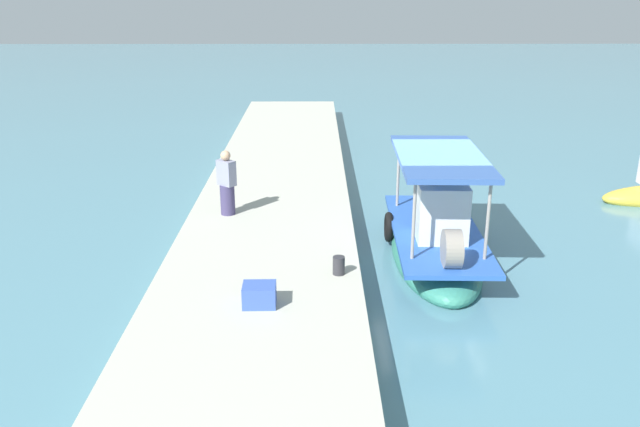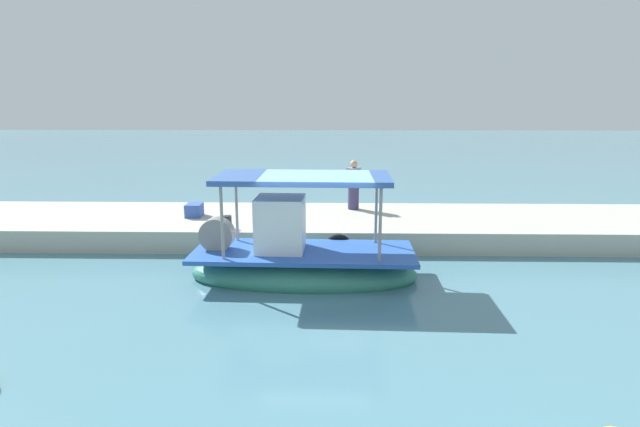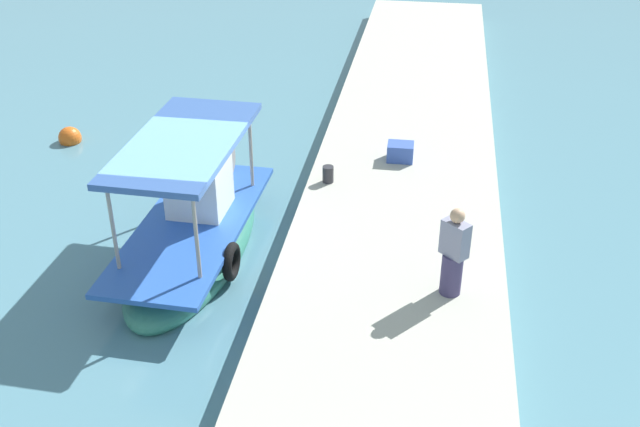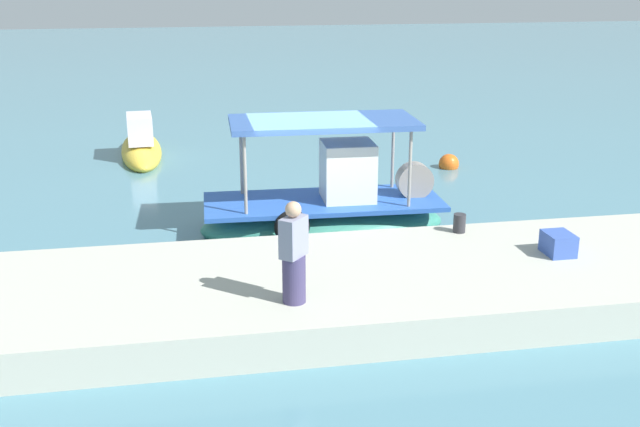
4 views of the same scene
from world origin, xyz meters
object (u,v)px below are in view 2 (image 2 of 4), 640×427
main_fishing_boat (300,260)px  mooring_bollard (227,222)px  fisherman_near_bollard (354,187)px  cargo_crate (194,210)px

main_fishing_boat → mooring_bollard: bearing=-46.6°
fisherman_near_bollard → cargo_crate: 5.15m
main_fishing_boat → mooring_bollard: size_ratio=14.83×
mooring_bollard → cargo_crate: cargo_crate is taller
fisherman_near_bollard → mooring_bollard: size_ratio=4.43×
main_fishing_boat → fisherman_near_bollard: 5.25m
cargo_crate → main_fishing_boat: bearing=133.0°
main_fishing_boat → mooring_bollard: main_fishing_boat is taller
fisherman_near_bollard → mooring_bollard: (3.65, 2.64, -0.55)m
fisherman_near_bollard → main_fishing_boat: bearing=73.6°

